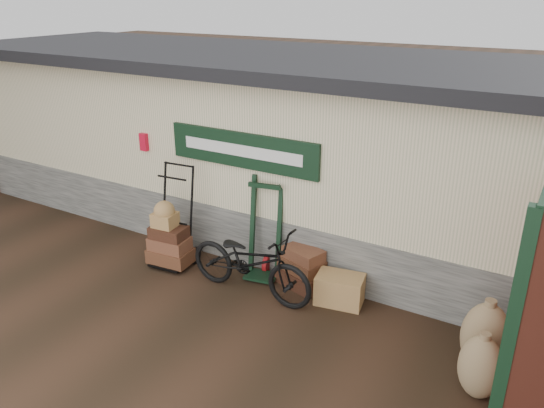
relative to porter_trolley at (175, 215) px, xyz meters
The scene contains 9 objects.
ground 1.64m from the porter_trolley, 20.52° to the right, with size 80.00×80.00×0.00m, color black.
station_building 2.71m from the porter_trolley, 59.61° to the left, with size 14.40×4.10×3.20m.
porter_trolley is the anchor object (origin of this frame).
green_barrow 1.53m from the porter_trolley, 13.47° to the left, with size 0.58×0.49×1.60m, color black, non-canonical shape.
suitcase_stack 2.23m from the porter_trolley, ahead, with size 0.73×0.46×0.64m, color #321E10, non-canonical shape.
wicker_hamper 2.91m from the porter_trolley, ahead, with size 0.67×0.43×0.43m, color olive.
bicycle 1.64m from the porter_trolley, ahead, with size 2.05×0.71×1.19m, color black.
burlap_sack_left 4.89m from the porter_trolley, ahead, with size 0.55×0.46×0.88m, color olive.
burlap_sack_right 5.00m from the porter_trolley, ahead, with size 0.49×0.41×0.78m, color olive.
Camera 1 is at (4.01, -5.47, 4.21)m, focal length 35.00 mm.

